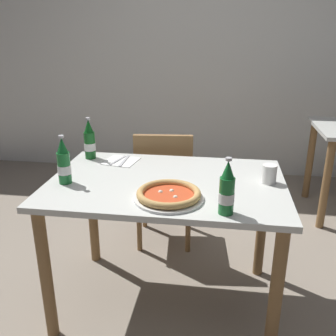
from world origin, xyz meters
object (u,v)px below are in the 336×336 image
beer_bottle_left (64,163)px  paper_cup (269,174)px  pizza_margherita_near (169,195)px  beer_bottle_right (227,191)px  napkin_with_cutlery (121,161)px  dining_table_main (167,201)px  chair_behind_table (164,182)px  beer_bottle_center (90,141)px

beer_bottle_left → paper_cup: (1.01, 0.15, -0.06)m
pizza_margherita_near → beer_bottle_right: (0.26, -0.10, 0.08)m
pizza_margherita_near → napkin_with_cutlery: bearing=126.6°
dining_table_main → beer_bottle_left: (-0.50, -0.10, 0.22)m
chair_behind_table → beer_bottle_left: bearing=55.7°
dining_table_main → beer_bottle_left: size_ratio=4.86×
chair_behind_table → napkin_with_cutlery: size_ratio=4.06×
dining_table_main → beer_bottle_center: bearing=150.4°
napkin_with_cutlery → paper_cup: paper_cup is taller
beer_bottle_center → napkin_with_cutlery: size_ratio=1.18×
beer_bottle_left → beer_bottle_center: (-0.00, 0.39, 0.00)m
dining_table_main → napkin_with_cutlery: 0.41m
paper_cup → beer_bottle_right: bearing=-120.2°
beer_bottle_left → beer_bottle_right: size_ratio=1.00×
chair_behind_table → paper_cup: 0.90m
napkin_with_cutlery → paper_cup: size_ratio=2.20×
pizza_margherita_near → beer_bottle_left: beer_bottle_left is taller
pizza_margherita_near → napkin_with_cutlery: size_ratio=1.53×
dining_table_main → pizza_margherita_near: pizza_margherita_near is taller
pizza_margherita_near → beer_bottle_right: size_ratio=1.30×
beer_bottle_left → napkin_with_cutlery: bearing=61.6°
pizza_margherita_near → paper_cup: size_ratio=3.37×
napkin_with_cutlery → paper_cup: 0.85m
beer_bottle_right → paper_cup: beer_bottle_right is taller
pizza_margherita_near → chair_behind_table: bearing=100.3°
beer_bottle_left → pizza_margherita_near: bearing=-12.0°
beer_bottle_center → napkin_with_cutlery: 0.22m
beer_bottle_left → beer_bottle_center: same height
dining_table_main → beer_bottle_center: size_ratio=4.86×
beer_bottle_left → paper_cup: bearing=8.3°
chair_behind_table → paper_cup: (0.62, -0.56, 0.32)m
dining_table_main → paper_cup: bearing=5.1°
pizza_margherita_near → beer_bottle_center: 0.75m
dining_table_main → beer_bottle_right: beer_bottle_right is taller
beer_bottle_center → napkin_with_cutlery: beer_bottle_center is taller
pizza_margherita_near → dining_table_main: bearing=101.0°
napkin_with_cutlery → beer_bottle_center: bearing=170.5°
beer_bottle_right → dining_table_main: bearing=132.9°
pizza_margherita_near → napkin_with_cutlery: pizza_margherita_near is taller
chair_behind_table → beer_bottle_left: 0.89m
beer_bottle_center → beer_bottle_right: same height
chair_behind_table → napkin_with_cutlery: 0.49m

